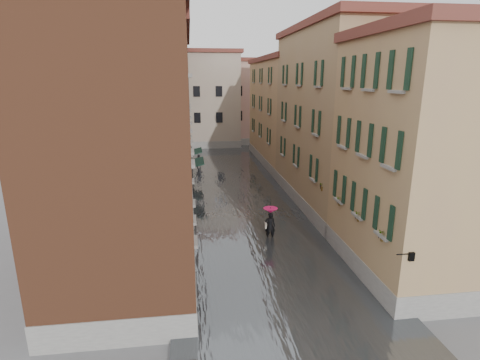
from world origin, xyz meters
TOP-DOWN VIEW (x-y plane):
  - ground at (0.00, 0.00)m, footprint 120.00×120.00m
  - floodwater at (0.00, 13.00)m, footprint 10.00×60.00m
  - building_left_near at (-7.00, -2.00)m, footprint 6.00×8.00m
  - building_left_mid at (-7.00, 9.00)m, footprint 6.00×14.00m
  - building_left_far at (-7.00, 24.00)m, footprint 6.00×16.00m
  - building_right_near at (7.00, -2.00)m, footprint 6.00×8.00m
  - building_right_mid at (7.00, 9.00)m, footprint 6.00×14.00m
  - building_right_far at (7.00, 24.00)m, footprint 6.00×16.00m
  - building_end_cream at (-3.00, 38.00)m, footprint 12.00×9.00m
  - building_end_pink at (6.00, 40.00)m, footprint 10.00×9.00m
  - awning_near at (-3.48, 14.28)m, footprint 1.09×3.22m
  - awning_far at (-3.49, 19.40)m, footprint 1.09×2.79m
  - wall_lantern at (4.33, -6.00)m, footprint 0.71×0.22m
  - window_planters at (4.12, -0.72)m, footprint 0.59×8.39m
  - pedestrian_main at (0.67, 2.77)m, footprint 0.91×0.91m
  - pedestrian_far at (-3.15, 22.44)m, footprint 0.85×0.72m

SIDE VIEW (x-z plane):
  - ground at x=0.00m, z-range 0.00..0.00m
  - floodwater at x=0.00m, z-range 0.00..0.20m
  - pedestrian_far at x=-3.15m, z-range 0.00..1.56m
  - pedestrian_main at x=0.67m, z-range 0.19..2.25m
  - awning_far at x=-3.49m, z-range 1.06..3.86m
  - awning_near at x=-3.48m, z-range 1.07..3.87m
  - wall_lantern at x=4.33m, z-range 2.83..3.18m
  - window_planters at x=4.12m, z-range 3.09..3.93m
  - building_right_near at x=7.00m, z-range 0.00..11.50m
  - building_right_far at x=7.00m, z-range 0.00..11.50m
  - building_end_pink at x=6.00m, z-range 0.00..12.00m
  - building_left_mid at x=-7.00m, z-range 0.00..12.50m
  - building_left_near at x=-7.00m, z-range 0.00..13.00m
  - building_right_mid at x=7.00m, z-range 0.00..13.00m
  - building_end_cream at x=-3.00m, z-range 0.00..13.00m
  - building_left_far at x=-7.00m, z-range 0.00..14.00m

